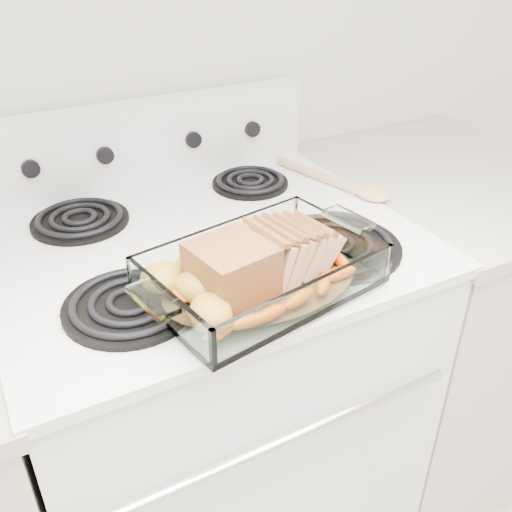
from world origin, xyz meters
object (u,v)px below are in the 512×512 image
electric_range (211,406)px  baking_dish (262,277)px  counter_right (427,326)px  pork_roast (253,263)px

electric_range → baking_dish: size_ratio=3.18×
counter_right → pork_roast: pork_roast is taller
baking_dish → pork_roast: (-0.02, 0.00, 0.03)m
counter_right → baking_dish: size_ratio=2.65×
electric_range → baking_dish: electric_range is taller
pork_roast → counter_right: bearing=23.1°
counter_right → pork_roast: bearing=-161.9°
counter_right → baking_dish: 0.85m
baking_dish → pork_roast: 0.04m
electric_range → baking_dish: bearing=-87.2°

